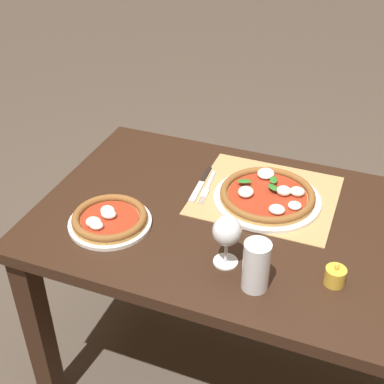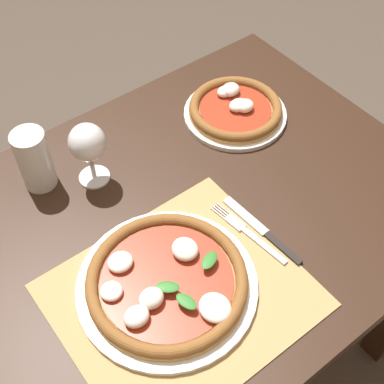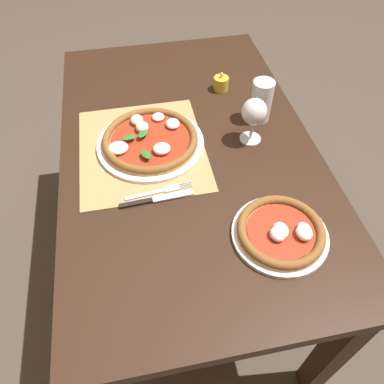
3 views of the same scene
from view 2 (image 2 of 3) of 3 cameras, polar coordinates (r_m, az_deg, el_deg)
The scene contains 9 objects.
ground_plane at distance 1.76m, azimuth -3.67°, elevation -19.02°, with size 24.00×24.00×0.00m, color #473D33.
dining_table at distance 1.19m, azimuth -5.20°, elevation -8.31°, with size 1.34×0.82×0.74m.
paper_placemat at distance 1.03m, azimuth -1.17°, elevation -10.95°, with size 0.45×0.40×0.00m, color #A88451.
pizza_near at distance 1.02m, azimuth -2.72°, elevation -9.60°, with size 0.35×0.35×0.05m.
pizza_far at distance 1.33m, azimuth 4.65°, elevation 8.78°, with size 0.25×0.25×0.05m.
wine_glass at distance 1.14m, azimuth -11.07°, elevation 4.98°, with size 0.08×0.08×0.16m.
pint_glass at distance 1.19m, azimuth -16.43°, elevation 3.22°, with size 0.07×0.07×0.15m.
fork at distance 1.11m, azimuth 5.98°, elevation -4.34°, with size 0.04×0.20×0.00m.
knife at distance 1.11m, azimuth 7.41°, elevation -4.00°, with size 0.03×0.22×0.01m.
Camera 2 is at (-0.29, -0.55, 1.65)m, focal length 50.00 mm.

